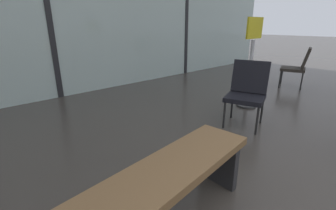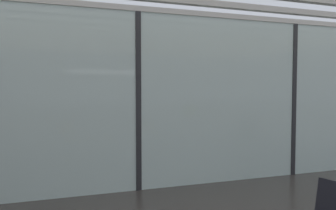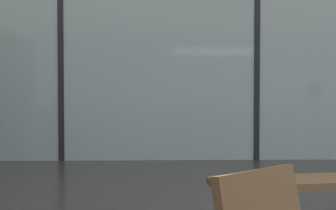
{
  "view_description": "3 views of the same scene",
  "coord_description": "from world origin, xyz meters",
  "px_view_note": "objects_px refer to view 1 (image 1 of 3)",
  "views": [
    {
      "loc": [
        -1.47,
        0.52,
        1.34
      ],
      "look_at": [
        0.06,
        2.17,
        0.57
      ],
      "focal_mm": 25.43,
      "sensor_mm": 36.0,
      "label": 1
    },
    {
      "loc": [
        -1.26,
        -0.48,
        1.88
      ],
      "look_at": [
        1.44,
        7.82,
        1.46
      ],
      "focal_mm": 33.21,
      "sensor_mm": 36.0,
      "label": 2
    },
    {
      "loc": [
        -1.79,
        -1.82,
        1.2
      ],
      "look_at": [
        -1.53,
        7.86,
        0.92
      ],
      "focal_mm": 41.74,
      "sensor_mm": 36.0,
      "label": 3
    }
  ],
  "objects_px": {
    "lounge_chair_0": "(247,90)",
    "lounge_chair_2": "(298,65)",
    "info_sign": "(250,67)",
    "waiting_bench": "(168,182)"
  },
  "relations": [
    {
      "from": "lounge_chair_0",
      "to": "lounge_chair_2",
      "type": "xyz_separation_m",
      "value": [
        2.65,
        0.3,
        0.0
      ]
    },
    {
      "from": "info_sign",
      "to": "waiting_bench",
      "type": "bearing_deg",
      "value": -160.51
    },
    {
      "from": "lounge_chair_0",
      "to": "waiting_bench",
      "type": "bearing_deg",
      "value": -92.39
    },
    {
      "from": "lounge_chair_0",
      "to": "info_sign",
      "type": "height_order",
      "value": "info_sign"
    },
    {
      "from": "waiting_bench",
      "to": "info_sign",
      "type": "xyz_separation_m",
      "value": [
        2.73,
        0.97,
        0.32
      ]
    },
    {
      "from": "waiting_bench",
      "to": "info_sign",
      "type": "distance_m",
      "value": 2.91
    },
    {
      "from": "waiting_bench",
      "to": "info_sign",
      "type": "relative_size",
      "value": 1.06
    },
    {
      "from": "lounge_chair_2",
      "to": "waiting_bench",
      "type": "distance_m",
      "value": 4.77
    },
    {
      "from": "lounge_chair_0",
      "to": "lounge_chair_2",
      "type": "height_order",
      "value": "same"
    },
    {
      "from": "lounge_chair_0",
      "to": "waiting_bench",
      "type": "distance_m",
      "value": 2.12
    }
  ]
}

